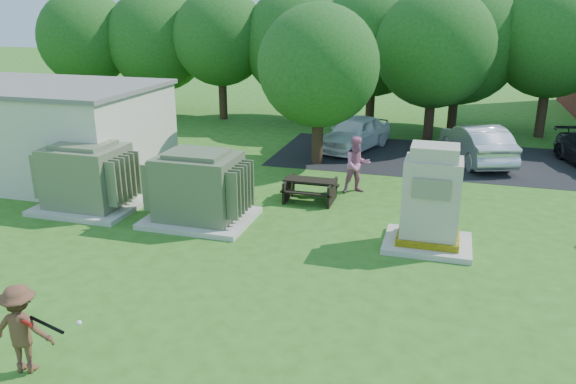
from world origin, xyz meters
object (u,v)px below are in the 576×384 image
(picnic_table, at_px, (310,187))
(batter, at_px, (22,329))
(transformer_right, at_px, (199,189))
(generator_cabinet, at_px, (431,203))
(car_white, at_px, (354,133))
(car_silver_a, at_px, (476,143))
(transformer_left, at_px, (87,178))
(person_at_picnic, at_px, (357,165))

(picnic_table, distance_m, batter, 10.18)
(transformer_right, relative_size, generator_cabinet, 1.11)
(car_white, distance_m, car_silver_a, 5.02)
(car_silver_a, bearing_deg, generator_cabinet, 61.98)
(generator_cabinet, bearing_deg, batter, -131.03)
(car_white, bearing_deg, batter, -80.53)
(generator_cabinet, distance_m, car_silver_a, 9.07)
(batter, bearing_deg, transformer_right, -98.09)
(picnic_table, bearing_deg, batter, -104.36)
(batter, distance_m, car_white, 17.06)
(transformer_right, bearing_deg, transformer_left, 180.00)
(generator_cabinet, relative_size, picnic_table, 1.63)
(picnic_table, height_order, person_at_picnic, person_at_picnic)
(car_silver_a, bearing_deg, transformer_right, 29.60)
(transformer_right, relative_size, person_at_picnic, 1.58)
(batter, bearing_deg, car_white, -108.13)
(person_at_picnic, relative_size, car_white, 0.44)
(transformer_right, relative_size, car_silver_a, 0.65)
(transformer_right, bearing_deg, car_white, 73.55)
(transformer_left, xyz_separation_m, car_white, (6.53, 9.57, -0.24))
(person_at_picnic, bearing_deg, picnic_table, -165.44)
(car_white, xyz_separation_m, car_silver_a, (4.98, -0.62, 0.03))
(person_at_picnic, distance_m, car_white, 5.85)
(person_at_picnic, bearing_deg, transformer_right, -165.37)
(car_white, bearing_deg, person_at_picnic, -60.72)
(generator_cabinet, xyz_separation_m, picnic_table, (-3.80, 2.59, -0.74))
(transformer_left, xyz_separation_m, generator_cabinet, (10.13, -0.00, 0.21))
(generator_cabinet, xyz_separation_m, person_at_picnic, (-2.53, 3.83, -0.23))
(transformer_left, height_order, car_white, transformer_left)
(picnic_table, height_order, batter, batter)
(generator_cabinet, relative_size, person_at_picnic, 1.42)
(person_at_picnic, bearing_deg, transformer_left, 176.91)
(transformer_right, bearing_deg, generator_cabinet, -0.01)
(batter, bearing_deg, generator_cabinet, -140.00)
(transformer_right, distance_m, batter, 7.27)
(transformer_left, height_order, batter, transformer_left)
(generator_cabinet, xyz_separation_m, batter, (-6.32, -7.27, -0.38))
(transformer_right, xyz_separation_m, car_silver_a, (7.81, 8.95, -0.21))
(batter, distance_m, person_at_picnic, 11.73)
(transformer_left, distance_m, picnic_table, 6.87)
(car_white, bearing_deg, picnic_table, -72.93)
(transformer_right, height_order, car_silver_a, transformer_right)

